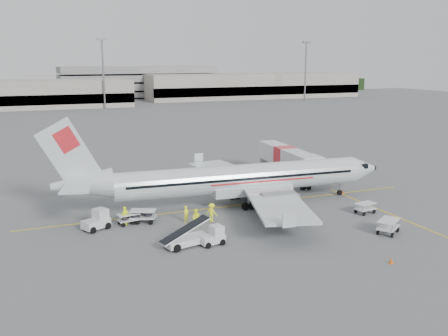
% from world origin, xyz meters
% --- Properties ---
extents(ground, '(360.00, 360.00, 0.00)m').
position_xyz_m(ground, '(0.00, 0.00, 0.00)').
color(ground, '#56595B').
extents(stripe_lead, '(44.00, 0.20, 0.01)m').
position_xyz_m(stripe_lead, '(0.00, 0.00, 0.01)').
color(stripe_lead, yellow).
rests_on(stripe_lead, ground).
extents(stripe_cross, '(0.20, 20.00, 0.01)m').
position_xyz_m(stripe_cross, '(14.00, -8.00, 0.01)').
color(stripe_cross, yellow).
rests_on(stripe_cross, ground).
extents(terminal_east, '(90.00, 26.00, 10.00)m').
position_xyz_m(terminal_east, '(70.00, 145.00, 5.00)').
color(terminal_east, gray).
rests_on(terminal_east, ground).
extents(parking_garage, '(62.00, 24.00, 14.00)m').
position_xyz_m(parking_garage, '(25.00, 160.00, 7.00)').
color(parking_garage, slate).
rests_on(parking_garage, ground).
extents(treeline, '(300.00, 3.00, 6.00)m').
position_xyz_m(treeline, '(0.00, 175.00, 3.00)').
color(treeline, black).
rests_on(treeline, ground).
extents(mast_center, '(3.20, 1.20, 22.00)m').
position_xyz_m(mast_center, '(5.00, 118.00, 11.00)').
color(mast_center, slate).
rests_on(mast_center, ground).
extents(mast_east, '(3.20, 1.20, 22.00)m').
position_xyz_m(mast_east, '(80.00, 118.00, 11.00)').
color(mast_east, slate).
rests_on(mast_east, ground).
extents(aircraft, '(37.91, 30.62, 9.97)m').
position_xyz_m(aircraft, '(1.31, 0.16, 4.98)').
color(aircraft, silver).
rests_on(aircraft, ground).
extents(jet_bridge, '(4.11, 16.56, 4.30)m').
position_xyz_m(jet_bridge, '(11.43, 8.88, 2.15)').
color(jet_bridge, silver).
rests_on(jet_bridge, ground).
extents(belt_loader, '(5.58, 3.10, 2.86)m').
position_xyz_m(belt_loader, '(-8.02, -9.48, 1.43)').
color(belt_loader, silver).
rests_on(belt_loader, ground).
extents(tug_fore, '(2.49, 1.62, 1.81)m').
position_xyz_m(tug_fore, '(5.10, -2.28, 0.91)').
color(tug_fore, silver).
rests_on(tug_fore, ground).
extents(tug_mid, '(2.27, 1.54, 1.61)m').
position_xyz_m(tug_mid, '(-5.97, -10.04, 0.81)').
color(tug_mid, silver).
rests_on(tug_mid, ground).
extents(tug_aft, '(2.80, 2.36, 1.88)m').
position_xyz_m(tug_aft, '(-14.59, -2.38, 0.94)').
color(tug_aft, silver).
rests_on(tug_aft, ground).
extents(cart_loaded_a, '(2.20, 1.51, 1.06)m').
position_xyz_m(cart_loaded_a, '(-11.48, -2.00, 0.53)').
color(cart_loaded_a, silver).
rests_on(cart_loaded_a, ground).
extents(cart_loaded_b, '(2.81, 2.31, 1.27)m').
position_xyz_m(cart_loaded_b, '(-10.06, -2.00, 0.63)').
color(cart_loaded_b, silver).
rests_on(cart_loaded_b, ground).
extents(cart_empty_a, '(2.89, 2.59, 1.30)m').
position_xyz_m(cart_empty_a, '(9.87, -13.36, 0.65)').
color(cart_empty_a, silver).
rests_on(cart_empty_a, ground).
extents(cart_empty_b, '(2.31, 1.59, 1.11)m').
position_xyz_m(cart_empty_b, '(11.76, -7.58, 0.55)').
color(cart_empty_b, silver).
rests_on(cart_empty_b, ground).
extents(cone_nose, '(0.39, 0.39, 0.63)m').
position_xyz_m(cone_nose, '(13.99, -0.35, 0.32)').
color(cone_nose, '#E0550B').
rests_on(cone_nose, ground).
extents(cone_port, '(0.36, 0.36, 0.59)m').
position_xyz_m(cone_port, '(5.73, 17.47, 0.29)').
color(cone_port, '#E0550B').
rests_on(cone_port, ground).
extents(cone_stbd, '(0.33, 0.33, 0.54)m').
position_xyz_m(cone_stbd, '(5.48, -18.99, 0.27)').
color(cone_stbd, '#E0550B').
rests_on(cone_stbd, ground).
extents(crew_a, '(0.71, 0.64, 1.62)m').
position_xyz_m(crew_a, '(-6.13, -3.38, 0.81)').
color(crew_a, '#F0FF1C').
rests_on(crew_a, ground).
extents(crew_b, '(1.04, 1.05, 1.71)m').
position_xyz_m(crew_b, '(-5.67, -5.05, 0.86)').
color(crew_b, '#F0FF1C').
rests_on(crew_b, ground).
extents(crew_c, '(1.24, 1.36, 1.83)m').
position_xyz_m(crew_c, '(-3.76, -4.12, 0.92)').
color(crew_c, '#F0FF1C').
rests_on(crew_c, ground).
extents(crew_d, '(1.13, 1.00, 1.83)m').
position_xyz_m(crew_d, '(-11.80, -2.10, 0.92)').
color(crew_d, '#F0FF1C').
rests_on(crew_d, ground).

